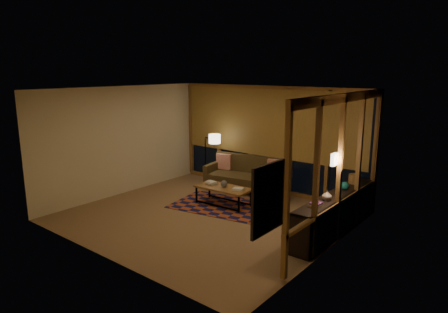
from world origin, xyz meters
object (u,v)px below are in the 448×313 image
Objects in this scene: sofa at (248,175)px; floor_lamp at (205,159)px; bookshelf at (336,212)px; coffee_table at (223,196)px.

sofa is 1.35m from floor_lamp.
sofa reaches higher than bookshelf.
floor_lamp is at bearing 141.20° from coffee_table.
floor_lamp is at bearing 176.40° from sofa.
bookshelf is at bearing -12.37° from floor_lamp.
sofa is 1.22m from coffee_table.
sofa reaches higher than coffee_table.
bookshelf is (2.81, -1.00, -0.07)m from sofa.
bookshelf is at bearing 0.81° from coffee_table.
floor_lamp is at bearing 168.22° from bookshelf.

